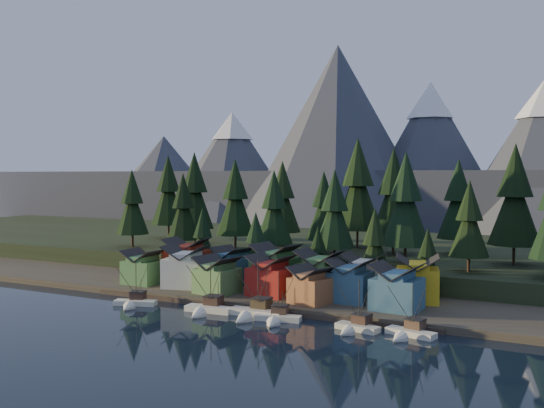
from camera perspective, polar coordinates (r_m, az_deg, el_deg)
The scene contains 44 objects.
ground at distance 114.54m, azimuth -6.10°, elevation -11.46°, with size 500.00×500.00×0.00m, color black.
shore_strip at distance 148.56m, azimuth 2.55°, elevation -7.85°, with size 400.00×50.00×1.50m, color #3A332A.
hillside at distance 194.14m, azimuth 8.82°, elevation -4.70°, with size 420.00×100.00×6.00m, color black.
dock at distance 128.12m, azimuth -1.95°, elevation -9.69°, with size 80.00×4.00×1.00m, color #473B32.
mountain_ridge at distance 312.98m, azimuth 15.40°, elevation 2.29°, with size 560.00×190.00×90.00m.
boat_1 at distance 134.39m, azimuth -12.91°, elevation -8.56°, with size 9.68×10.06×10.28m.
boat_2 at distance 125.27m, azimuth -6.18°, elevation -9.21°, with size 10.57×11.37×11.61m.
boat_3 at distance 121.13m, azimuth -1.78°, elevation -9.59°, with size 11.87×12.92×12.32m.
boat_4 at distance 117.47m, azimuth 0.43°, elevation -10.11°, with size 9.57×10.07×10.39m.
boat_5 at distance 111.55m, azimuth 7.82°, elevation -10.78°, with size 8.70×9.21×10.39m.
boat_6 at distance 109.48m, azimuth 12.69°, elevation -11.13°, with size 9.43×9.91×10.36m.
house_front_0 at distance 151.95m, azimuth -12.07°, elevation -5.73°, with size 8.36×7.91×8.27m.
house_front_1 at distance 145.70m, azimuth -8.09°, elevation -5.71°, with size 11.59×11.32×9.92m.
house_front_2 at distance 137.54m, azimuth -5.18°, elevation -6.57°, with size 9.47×9.53×8.24m.
house_front_3 at distance 134.28m, azimuth -0.12°, elevation -6.63°, with size 9.36×8.98×8.96m.
house_front_4 at distance 126.79m, azimuth 3.74°, elevation -7.51°, with size 9.24×9.67×7.65m.
house_front_5 at distance 128.84m, azimuth 7.32°, elevation -7.06°, with size 8.65×7.89×8.94m.
house_front_6 at distance 122.72m, azimuth 11.68°, elevation -7.54°, with size 9.58×9.11×9.10m.
house_back_0 at distance 153.97m, azimuth -8.02°, elevation -5.10°, with size 11.57×11.27×10.69m.
house_back_1 at distance 148.81m, azimuth -3.79°, elevation -5.71°, with size 9.40×9.48×8.98m.
house_back_2 at distance 142.53m, azimuth 0.35°, elevation -5.77°, with size 10.62×9.91×10.39m.
house_back_3 at distance 136.29m, azimuth 4.54°, elevation -6.30°, with size 9.75×8.68×9.85m.
house_back_4 at distance 135.58m, azimuth 8.61°, elevation -6.50°, with size 8.98×8.67×9.25m.
house_back_5 at distance 131.30m, azimuth 13.53°, elevation -6.74°, with size 10.57×10.65×9.75m.
tree_hill_0 at distance 190.28m, azimuth -13.02°, elevation -0.05°, with size 10.22×10.22×23.82m.
tree_hill_1 at distance 195.48m, azimuth -7.30°, elevation 0.98°, with size 12.65×12.65×29.46m.
tree_hill_2 at distance 173.56m, azimuth -8.36°, elevation -0.48°, with size 9.72×9.72×22.65m.
tree_hill_3 at distance 177.95m, azimuth -3.48°, elevation 0.36°, with size 11.51×11.51×26.81m.
tree_hill_4 at distance 187.26m, azimuth 0.99°, elevation 0.43°, with size 11.39×11.39×26.53m.
tree_hill_5 at distance 160.55m, azimuth 0.19°, elevation -0.54°, with size 10.10×10.10×23.52m.
tree_hill_6 at distance 170.77m, azimuth 4.89°, elevation -0.40°, with size 10.00×10.00×23.28m.
tree_hill_7 at distance 151.28m, azimuth 5.91°, elevation -0.76°, with size 10.10×10.10×23.52m.
tree_hill_8 at distance 171.24m, azimuth 11.37°, elevation 0.74°, with size 12.74×12.74×29.68m.
tree_hill_9 at distance 152.77m, azimuth 12.48°, elevation 0.13°, with size 12.00×12.00×27.95m.
tree_hill_10 at distance 175.43m, azimuth 17.12°, elevation 0.18°, with size 11.44×11.44×26.66m.
tree_hill_11 at distance 144.73m, azimuth 18.07°, elevation -1.58°, with size 9.03×9.03×21.03m.
tree_hill_12 at distance 159.26m, azimuth 21.89°, elevation 0.49°, with size 12.83×12.83×29.88m.
tree_hill_15 at distance 184.99m, azimuth 8.07°, elevation 1.55°, with size 14.34×14.34×33.42m.
tree_hill_16 at distance 214.16m, azimuth -9.73°, elevation 1.06°, with size 12.46×12.46×29.03m.
tree_shore_0 at distance 160.73m, azimuth -6.54°, elevation -3.24°, with size 7.75×7.75×18.06m.
tree_shore_1 at distance 152.43m, azimuth -1.54°, elevation -3.69°, with size 7.46×7.46×17.37m.
tree_shore_2 at distance 145.19m, azimuth 4.36°, elevation -4.65°, with size 6.22×6.22×14.49m.
tree_shore_3 at distance 140.01m, azimuth 9.65°, elevation -3.91°, with size 8.21×8.21×19.13m.
tree_shore_4 at distance 137.12m, azimuth 14.44°, elevation -5.03°, with size 6.46×6.46×15.06m.
Camera 1 is at (61.58, -92.39, 28.14)m, focal length 40.00 mm.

